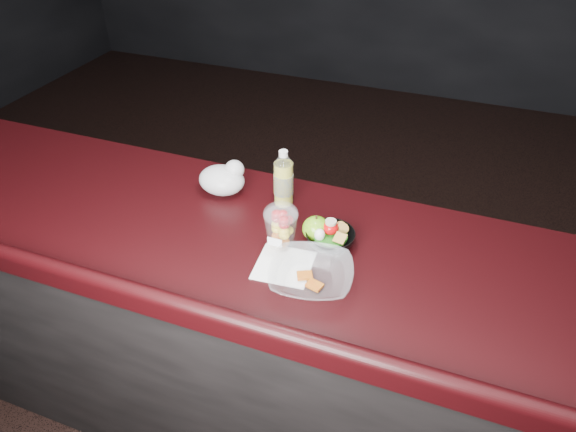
% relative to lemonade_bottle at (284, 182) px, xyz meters
% --- Properties ---
extents(counter, '(4.06, 0.71, 1.02)m').
position_rel_lemonade_bottle_xyz_m(counter, '(0.01, -0.20, -0.59)').
color(counter, black).
rests_on(counter, ground).
extents(lemonade_bottle, '(0.07, 0.07, 0.20)m').
position_rel_lemonade_bottle_xyz_m(lemonade_bottle, '(0.00, 0.00, 0.00)').
color(lemonade_bottle, gold).
rests_on(lemonade_bottle, counter).
extents(fruit_cup, '(0.10, 0.10, 0.15)m').
position_rel_lemonade_bottle_xyz_m(fruit_cup, '(0.07, -0.21, -0.01)').
color(fruit_cup, white).
rests_on(fruit_cup, counter).
extents(green_apple, '(0.09, 0.09, 0.09)m').
position_rel_lemonade_bottle_xyz_m(green_apple, '(0.16, -0.15, -0.04)').
color(green_apple, '#387D0E').
rests_on(green_apple, counter).
extents(plastic_bag, '(0.16, 0.13, 0.12)m').
position_rel_lemonade_bottle_xyz_m(plastic_bag, '(-0.22, -0.01, -0.03)').
color(plastic_bag, silver).
rests_on(plastic_bag, counter).
extents(snack_bowl, '(0.20, 0.20, 0.08)m').
position_rel_lemonade_bottle_xyz_m(snack_bowl, '(0.21, -0.16, -0.06)').
color(snack_bowl, black).
rests_on(snack_bowl, counter).
extents(takeout_bowl, '(0.28, 0.28, 0.06)m').
position_rel_lemonade_bottle_xyz_m(takeout_bowl, '(0.21, -0.34, -0.06)').
color(takeout_bowl, silver).
rests_on(takeout_bowl, counter).
extents(paper_napkin, '(0.17, 0.17, 0.00)m').
position_rel_lemonade_bottle_xyz_m(paper_napkin, '(0.11, -0.30, -0.08)').
color(paper_napkin, white).
rests_on(paper_napkin, counter).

